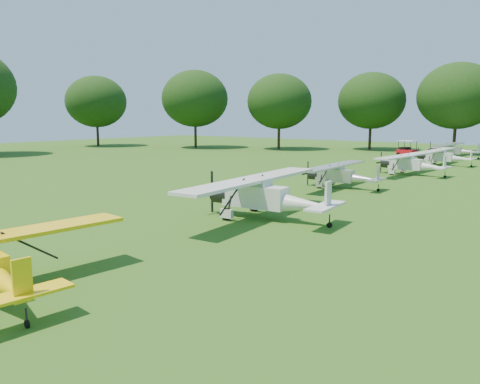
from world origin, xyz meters
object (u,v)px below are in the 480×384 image
object	(u,v)px
aircraft_7	(453,149)
golf_cart	(407,151)
aircraft_4	(340,174)
aircraft_6	(443,155)
aircraft_3	(264,194)
aircraft_5	(411,162)

from	to	relation	value
aircraft_7	golf_cart	world-z (taller)	golf_cart
aircraft_4	aircraft_6	size ratio (longest dim) A/B	1.01
aircraft_7	golf_cart	size ratio (longest dim) A/B	3.55
aircraft_3	aircraft_7	xyz separation A→B (m)	(-1.60, 44.69, -0.21)
aircraft_7	aircraft_6	bearing A→B (deg)	-80.05
aircraft_3	aircraft_6	size ratio (longest dim) A/B	1.25
aircraft_6	golf_cart	bearing A→B (deg)	127.90
aircraft_6	golf_cart	xyz separation A→B (m)	(-7.03, 9.31, -0.38)
aircraft_4	aircraft_7	size ratio (longest dim) A/B	0.95
aircraft_5	aircraft_7	xyz separation A→B (m)	(-1.52, 21.26, -0.01)
aircraft_7	aircraft_3	bearing A→B (deg)	-86.29
aircraft_3	aircraft_6	xyz separation A→B (m)	(-0.07, 34.21, -0.27)
aircraft_4	aircraft_6	world-z (taller)	aircraft_4
aircraft_5	aircraft_6	bearing A→B (deg)	94.16
aircraft_4	aircraft_3	bearing A→B (deg)	-85.07
aircraft_4	golf_cart	size ratio (longest dim) A/B	3.37
aircraft_4	aircraft_6	xyz separation A→B (m)	(1.57, 21.93, -0.00)
aircraft_5	aircraft_6	distance (m)	10.78
aircraft_4	golf_cart	distance (m)	31.71
aircraft_6	aircraft_4	bearing A→B (deg)	-93.26
aircraft_6	aircraft_7	bearing A→B (deg)	99.13
golf_cart	aircraft_6	bearing A→B (deg)	-33.29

